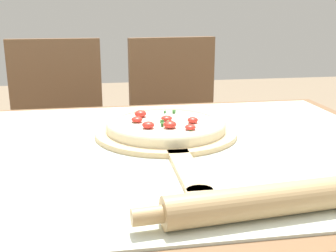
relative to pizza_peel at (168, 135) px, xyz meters
The scene contains 7 objects.
dining_table 0.15m from the pizza_peel, 129.19° to the right, with size 1.24×0.89×0.72m.
towel_cloth 0.09m from the pizza_peel, 129.19° to the right, with size 1.16×0.81×0.00m.
pizza_peel is the anchor object (origin of this frame).
pizza 0.03m from the pizza_peel, 90.94° to the left, with size 0.29×0.29×0.04m.
rolling_pin 0.43m from the pizza_peel, 78.70° to the right, with size 0.41×0.08×0.05m.
chair_left 0.85m from the pizza_peel, 114.31° to the left, with size 0.40×0.40×0.91m.
chair_right 0.80m from the pizza_peel, 77.59° to the left, with size 0.44×0.44×0.91m.
Camera 1 is at (-0.10, -0.89, 1.03)m, focal length 45.00 mm.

